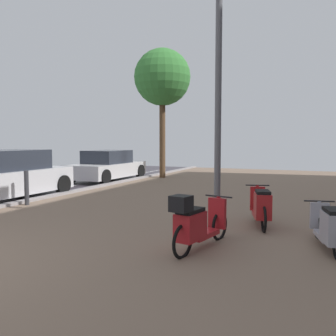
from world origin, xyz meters
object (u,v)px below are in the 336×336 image
parked_car_far (108,166)px  scooter_mid (330,228)px  lamp_post (218,78)px  parked_car_near (4,177)px  bollard_far (27,188)px  street_tree (162,78)px  scooter_near (196,224)px  scooter_extra (261,207)px

parked_car_far → scooter_mid: bearing=-39.8°
lamp_post → scooter_mid: bearing=-31.6°
parked_car_near → bollard_far: size_ratio=4.57×
parked_car_far → street_tree: 4.86m
scooter_near → lamp_post: (-0.27, 2.19, 2.66)m
bollard_far → parked_car_far: bearing=102.5°
bollard_far → scooter_extra: bearing=-0.0°
lamp_post → street_tree: bearing=121.4°
scooter_near → lamp_post: size_ratio=0.31×
scooter_near → street_tree: bearing=116.9°
scooter_near → parked_car_near: size_ratio=0.40×
bollard_far → scooter_near: bearing=-20.4°
scooter_mid → bollard_far: bollard_far is taller
scooter_near → scooter_mid: 2.13m
parked_car_far → street_tree: street_tree is taller
scooter_extra → street_tree: (-5.91, 8.20, 4.27)m
scooter_mid → bollard_far: (-7.59, 1.27, 0.09)m
scooter_mid → bollard_far: 7.69m
parked_car_near → street_tree: 8.87m
scooter_mid → lamp_post: bearing=148.4°
scooter_extra → lamp_post: size_ratio=0.29×
parked_car_near → bollard_far: parked_car_near is taller
scooter_near → bollard_far: 5.99m
parked_car_near → bollard_far: bearing=-19.3°
parked_car_near → bollard_far: (1.37, -0.48, -0.21)m
parked_car_near → scooter_extra: bearing=-3.6°
scooter_mid → lamp_post: size_ratio=0.30×
bollard_far → street_tree: bearing=87.2°
scooter_near → bollard_far: size_ratio=1.85×
parked_car_near → bollard_far: 1.47m
scooter_mid → parked_car_far: bearing=140.2°
scooter_mid → parked_car_near: size_ratio=0.39×
scooter_near → parked_car_near: (-6.99, 2.57, 0.24)m
parked_car_near → parked_car_far: size_ratio=1.07×
scooter_extra → lamp_post: (-0.96, 0.11, 2.69)m
parked_car_far → street_tree: size_ratio=0.67×
street_tree → bollard_far: bearing=-92.8°
scooter_near → scooter_extra: (0.69, 2.08, -0.03)m
scooter_mid → scooter_near: bearing=-157.7°
lamp_post → parked_car_near: bearing=176.8°
scooter_near → parked_car_far: (-6.99, 8.28, 0.17)m
scooter_near → scooter_extra: bearing=71.6°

